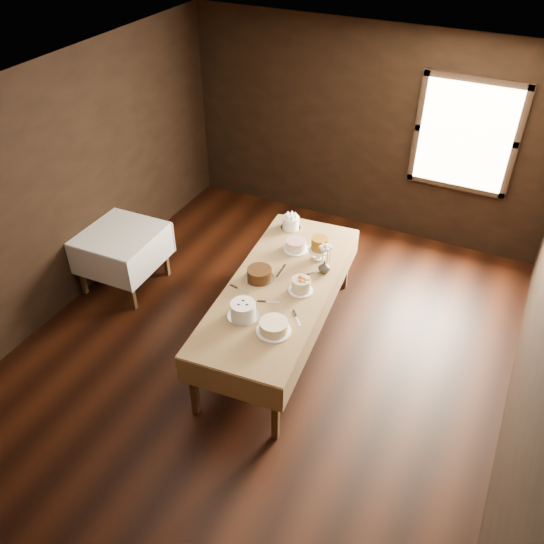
{
  "coord_description": "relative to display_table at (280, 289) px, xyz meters",
  "views": [
    {
      "loc": [
        2.03,
        -3.97,
        4.46
      ],
      "look_at": [
        0.0,
        0.2,
        0.95
      ],
      "focal_mm": 37.46,
      "sensor_mm": 36.0,
      "label": 1
    }
  ],
  "objects": [
    {
      "name": "wall_left",
      "position": [
        -2.59,
        -0.21,
        0.65
      ],
      "size": [
        0.02,
        6.0,
        2.8
      ],
      "primitive_type": "cube",
      "color": "black",
      "rests_on": "ground"
    },
    {
      "name": "wall_back",
      "position": [
        -0.09,
        2.79,
        0.65
      ],
      "size": [
        5.0,
        0.02,
        2.8
      ],
      "primitive_type": "cube",
      "color": "black",
      "rests_on": "ground"
    },
    {
      "name": "wall_right",
      "position": [
        2.41,
        -0.21,
        0.65
      ],
      "size": [
        0.02,
        6.0,
        2.8
      ],
      "primitive_type": "cube",
      "color": "black",
      "rests_on": "ground"
    },
    {
      "name": "cake_meringue",
      "position": [
        -0.35,
        1.04,
        0.13
      ],
      "size": [
        0.24,
        0.24,
        0.15
      ],
      "color": "silver",
      "rests_on": "display_table"
    },
    {
      "name": "display_table",
      "position": [
        0.0,
        0.0,
        0.0
      ],
      "size": [
        1.24,
        2.7,
        0.81
      ],
      "rotation": [
        0.0,
        0.0,
        0.09
      ],
      "color": "#3D2715",
      "rests_on": "ground"
    },
    {
      "name": "cake_server_a",
      "position": [
        0.07,
        -0.29,
        0.06
      ],
      "size": [
        0.24,
        0.1,
        0.01
      ],
      "primitive_type": "cube",
      "rotation": [
        0.0,
        0.0,
        0.33
      ],
      "color": "silver",
      "rests_on": "display_table"
    },
    {
      "name": "cake_server_c",
      "position": [
        -0.09,
        0.27,
        0.06
      ],
      "size": [
        0.04,
        0.24,
        0.01
      ],
      "primitive_type": "cube",
      "rotation": [
        0.0,
        0.0,
        1.62
      ],
      "color": "silver",
      "rests_on": "display_table"
    },
    {
      "name": "floor",
      "position": [
        -0.09,
        -0.21,
        -0.75
      ],
      "size": [
        5.0,
        6.0,
        0.01
      ],
      "primitive_type": "cube",
      "color": "black",
      "rests_on": "ground"
    },
    {
      "name": "cake_server_b",
      "position": [
        0.4,
        -0.44,
        0.06
      ],
      "size": [
        0.17,
        0.2,
        0.01
      ],
      "primitive_type": "cube",
      "rotation": [
        0.0,
        0.0,
        -0.88
      ],
      "color": "silver",
      "rests_on": "display_table"
    },
    {
      "name": "flower_bouquet",
      "position": [
        0.33,
        0.4,
        0.32
      ],
      "size": [
        0.14,
        0.14,
        0.2
      ],
      "primitive_type": null,
      "color": "white",
      "rests_on": "flower_vase"
    },
    {
      "name": "cake_server_e",
      "position": [
        -0.29,
        -0.26,
        0.06
      ],
      "size": [
        0.24,
        0.06,
        0.01
      ],
      "primitive_type": "cube",
      "rotation": [
        0.0,
        0.0,
        -0.17
      ],
      "color": "silver",
      "rests_on": "display_table"
    },
    {
      "name": "cake_flowers",
      "position": [
        0.24,
        -0.0,
        0.13
      ],
      "size": [
        0.25,
        0.25,
        0.15
      ],
      "color": "white",
      "rests_on": "display_table"
    },
    {
      "name": "flower_vase",
      "position": [
        0.33,
        0.4,
        0.13
      ],
      "size": [
        0.16,
        0.16,
        0.14
      ],
      "primitive_type": "imported",
      "rotation": [
        0.0,
        0.0,
        1.81
      ],
      "color": "#2D2823",
      "rests_on": "display_table"
    },
    {
      "name": "window",
      "position": [
        1.21,
        2.73,
        0.85
      ],
      "size": [
        1.1,
        0.05,
        1.3
      ],
      "primitive_type": "cube",
      "color": "#FFEABF",
      "rests_on": "wall_back"
    },
    {
      "name": "cake_server_d",
      "position": [
        0.25,
        0.35,
        0.06
      ],
      "size": [
        0.17,
        0.2,
        0.01
      ],
      "primitive_type": "cube",
      "rotation": [
        0.0,
        0.0,
        0.9
      ],
      "color": "silver",
      "rests_on": "display_table"
    },
    {
      "name": "cake_swirl",
      "position": [
        -0.11,
        -0.6,
        0.14
      ],
      "size": [
        0.35,
        0.35,
        0.16
      ],
      "color": "silver",
      "rests_on": "display_table"
    },
    {
      "name": "wall_front",
      "position": [
        -0.09,
        -3.21,
        0.65
      ],
      "size": [
        5.0,
        0.02,
        2.8
      ],
      "primitive_type": "cube",
      "color": "black",
      "rests_on": "ground"
    },
    {
      "name": "ceiling",
      "position": [
        -0.09,
        -0.21,
        2.05
      ],
      "size": [
        5.0,
        6.0,
        0.01
      ],
      "primitive_type": "cube",
      "color": "beige",
      "rests_on": "wall_back"
    },
    {
      "name": "side_table",
      "position": [
        -2.18,
        0.11,
        -0.07
      ],
      "size": [
        0.94,
        0.94,
        0.77
      ],
      "rotation": [
        0.0,
        0.0,
        0.03
      ],
      "color": "#3D2715",
      "rests_on": "ground"
    },
    {
      "name": "cake_caramel",
      "position": [
        0.19,
        0.61,
        0.18
      ],
      "size": [
        0.25,
        0.25,
        0.28
      ],
      "color": "white",
      "rests_on": "display_table"
    },
    {
      "name": "cake_cream",
      "position": [
        0.25,
        -0.66,
        0.12
      ],
      "size": [
        0.38,
        0.38,
        0.12
      ],
      "color": "white",
      "rests_on": "display_table"
    },
    {
      "name": "cake_lattice",
      "position": [
        -0.11,
        0.66,
        0.11
      ],
      "size": [
        0.33,
        0.33,
        0.11
      ],
      "color": "white",
      "rests_on": "display_table"
    },
    {
      "name": "cake_chocolate",
      "position": [
        -0.24,
        -0.0,
        0.12
      ],
      "size": [
        0.33,
        0.33,
        0.12
      ],
      "color": "silver",
      "rests_on": "display_table"
    }
  ]
}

